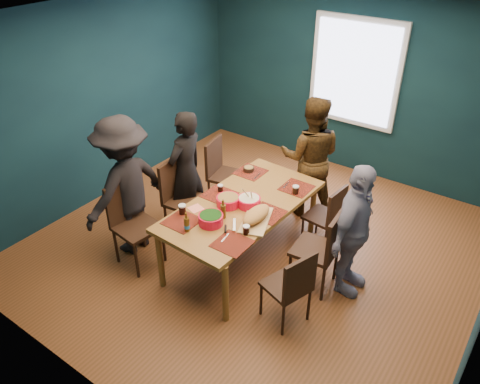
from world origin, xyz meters
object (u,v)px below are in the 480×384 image
at_px(bowl_dumpling, 249,201).
at_px(bowl_salad, 228,201).
at_px(chair_left_far, 221,169).
at_px(person_back, 310,157).
at_px(dining_table, 242,209).
at_px(cutting_board, 256,216).
at_px(bowl_herbs, 211,219).
at_px(person_far_left, 186,171).
at_px(person_right, 354,231).
at_px(chair_left_mid, 180,192).
at_px(chair_right_far, 329,213).
at_px(chair_right_mid, 324,245).
at_px(chair_right_near, 292,284).
at_px(person_near_left, 125,187).
at_px(chair_left_near, 131,217).

bearing_deg(bowl_dumpling, bowl_salad, -147.55).
relative_size(chair_left_far, person_back, 0.59).
bearing_deg(bowl_dumpling, dining_table, -172.25).
xyz_separation_m(dining_table, bowl_salad, (-0.11, -0.11, 0.13)).
relative_size(person_back, cutting_board, 2.40).
height_order(person_back, bowl_herbs, person_back).
height_order(person_far_left, bowl_herbs, person_far_left).
xyz_separation_m(person_right, cutting_board, (-0.92, -0.43, 0.06)).
bearing_deg(cutting_board, dining_table, 127.87).
relative_size(chair_left_mid, cutting_board, 1.47).
bearing_deg(chair_left_far, chair_left_mid, -102.69).
distance_m(chair_right_far, chair_right_mid, 0.73).
distance_m(person_back, cutting_board, 1.53).
xyz_separation_m(chair_left_mid, person_back, (1.08, 1.35, 0.24)).
relative_size(chair_right_near, bowl_dumpling, 3.40).
relative_size(chair_left_mid, person_back, 0.61).
bearing_deg(chair_left_mid, bowl_dumpling, -4.07).
distance_m(person_right, bowl_herbs, 1.48).
relative_size(chair_right_near, bowl_salad, 3.34).
bearing_deg(dining_table, bowl_herbs, -93.44).
xyz_separation_m(chair_left_far, chair_right_far, (1.63, -0.03, -0.07)).
distance_m(bowl_dumpling, cutting_board, 0.31).
distance_m(chair_left_far, person_far_left, 0.67).
height_order(bowl_dumpling, bowl_herbs, bowl_dumpling).
xyz_separation_m(person_near_left, bowl_herbs, (1.16, 0.11, -0.04)).
xyz_separation_m(chair_left_mid, bowl_dumpling, (1.01, 0.04, 0.23)).
bearing_deg(chair_right_mid, chair_left_far, 154.49).
bearing_deg(bowl_salad, cutting_board, -10.55).
bearing_deg(chair_left_far, person_right, -25.03).
relative_size(dining_table, bowl_herbs, 7.69).
bearing_deg(bowl_salad, dining_table, 44.73).
height_order(chair_left_near, person_far_left, person_far_left).
bearing_deg(dining_table, chair_right_far, 48.63).
height_order(chair_right_near, bowl_dumpling, bowl_dumpling).
height_order(chair_right_far, person_back, person_back).
height_order(person_back, cutting_board, person_back).
height_order(chair_left_far, chair_left_near, chair_left_near).
relative_size(person_right, person_near_left, 0.89).
bearing_deg(chair_right_mid, bowl_herbs, -156.33).
relative_size(person_near_left, bowl_herbs, 6.47).
bearing_deg(person_back, chair_right_far, 110.79).
distance_m(chair_right_near, person_near_left, 2.23).
bearing_deg(chair_left_far, chair_right_mid, -31.02).
xyz_separation_m(chair_left_mid, bowl_herbs, (0.88, -0.47, 0.23)).
bearing_deg(chair_left_far, bowl_herbs, -67.15).
bearing_deg(person_near_left, person_far_left, 163.18).
bearing_deg(person_far_left, bowl_dumpling, 80.95).
distance_m(chair_left_far, cutting_board, 1.58).
height_order(dining_table, bowl_dumpling, bowl_dumpling).
xyz_separation_m(chair_right_near, bowl_dumpling, (-0.90, 0.58, 0.30)).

